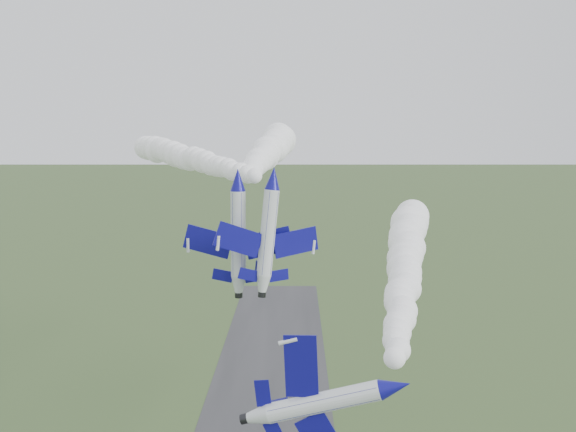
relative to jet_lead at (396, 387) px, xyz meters
name	(u,v)px	position (x,y,z in m)	size (l,w,h in m)	color
jet_lead	(396,387)	(0.00, 0.00, 0.00)	(5.07, 13.09, 10.38)	silver
smoke_trail_jet_lead	(405,265)	(5.91, 31.60, 2.33)	(5.35, 58.00, 5.35)	white
jet_pair_left	(238,179)	(-13.53, 25.39, 13.02)	(12.09, 14.44, 3.54)	silver
smoke_trail_jet_pair_left	(268,152)	(-11.68, 57.39, 14.92)	(5.96, 57.22, 5.96)	white
jet_pair_right	(274,178)	(-9.57, 23.81, 13.29)	(11.69, 13.45, 3.54)	silver
smoke_trail_jet_pair_right	(184,157)	(-25.43, 60.57, 14.11)	(4.95, 72.49, 4.95)	white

